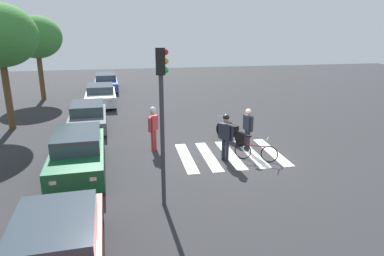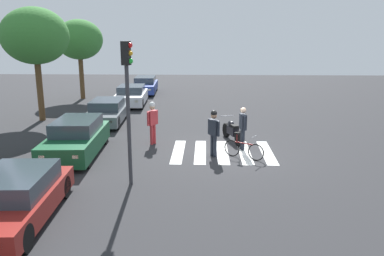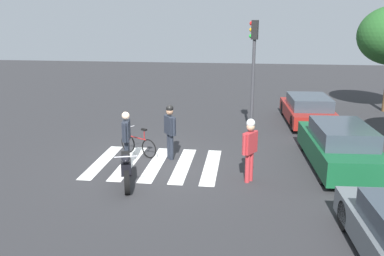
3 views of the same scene
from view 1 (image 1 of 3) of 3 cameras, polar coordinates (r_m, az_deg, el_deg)
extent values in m
plane|color=#2B2B2D|center=(14.17, 6.26, -4.34)|extent=(60.00, 60.00, 0.00)
cylinder|color=black|center=(16.28, 4.79, -0.30)|extent=(0.66, 0.33, 0.65)
cylinder|color=black|center=(15.07, 7.97, -1.81)|extent=(0.66, 0.33, 0.65)
cube|color=black|center=(15.58, 6.44, -0.44)|extent=(0.85, 0.51, 0.36)
ellipsoid|color=black|center=(15.68, 6.00, 0.72)|extent=(0.53, 0.37, 0.24)
cube|color=black|center=(15.35, 6.89, 0.22)|extent=(0.49, 0.36, 0.12)
cylinder|color=#A5A5AD|center=(16.03, 5.00, 2.02)|extent=(0.22, 0.60, 0.04)
torus|color=black|center=(13.51, 12.56, -4.21)|extent=(0.37, 0.58, 0.66)
torus|color=black|center=(13.67, 8.34, -3.74)|extent=(0.37, 0.58, 0.66)
cylinder|color=maroon|center=(13.49, 10.50, -2.87)|extent=(0.44, 0.70, 0.04)
cylinder|color=maroon|center=(13.48, 9.26, -2.05)|extent=(0.04, 0.04, 0.34)
cube|color=black|center=(13.42, 9.30, -1.32)|extent=(0.19, 0.22, 0.06)
cylinder|color=#99999E|center=(13.33, 12.29, -1.75)|extent=(0.41, 0.26, 0.03)
cylinder|color=#1E232D|center=(14.51, 9.21, -2.11)|extent=(0.14, 0.14, 0.88)
cylinder|color=#1E232D|center=(14.66, 8.88, -1.89)|extent=(0.14, 0.14, 0.88)
cube|color=#1E232D|center=(14.36, 9.17, 0.85)|extent=(0.54, 0.27, 0.62)
sphere|color=beige|center=(14.25, 9.26, 2.67)|extent=(0.24, 0.24, 0.24)
cylinder|color=#1E232D|center=(14.11, 9.76, 0.53)|extent=(0.09, 0.09, 0.59)
cylinder|color=#1E232D|center=(14.62, 8.61, 1.15)|extent=(0.09, 0.09, 0.59)
cylinder|color=#1E232D|center=(13.35, 5.77, -3.69)|extent=(0.14, 0.14, 0.86)
cylinder|color=#1E232D|center=(13.45, 5.17, -3.51)|extent=(0.14, 0.14, 0.86)
cube|color=#1E232D|center=(13.17, 5.55, -0.60)|extent=(0.52, 0.45, 0.61)
sphere|color=#8C664C|center=(13.04, 5.61, 1.33)|extent=(0.23, 0.23, 0.23)
cylinder|color=#1E232D|center=(12.99, 6.59, -0.87)|extent=(0.09, 0.09, 0.58)
cylinder|color=#1E232D|center=(13.35, 4.54, -0.34)|extent=(0.09, 0.09, 0.58)
sphere|color=black|center=(13.01, 5.62, 1.78)|extent=(0.24, 0.24, 0.24)
cylinder|color=#B22D33|center=(14.41, -6.44, -2.15)|extent=(0.14, 0.14, 0.86)
cylinder|color=#B22D33|center=(14.57, -6.12, -1.94)|extent=(0.14, 0.14, 0.86)
cube|color=#B22D33|center=(14.27, -6.37, 0.77)|extent=(0.53, 0.43, 0.61)
sphere|color=tan|center=(14.15, -6.43, 2.57)|extent=(0.23, 0.23, 0.23)
cylinder|color=#B22D33|center=(14.02, -6.93, 0.45)|extent=(0.09, 0.09, 0.58)
cylinder|color=#B22D33|center=(14.53, -5.83, 1.07)|extent=(0.09, 0.09, 0.58)
sphere|color=white|center=(14.13, -6.44, 2.99)|extent=(0.25, 0.25, 0.25)
cube|color=silver|center=(14.77, 12.97, -3.78)|extent=(3.24, 0.45, 0.01)
cube|color=silver|center=(14.44, 9.68, -4.05)|extent=(3.24, 0.45, 0.01)
cube|color=silver|center=(14.16, 6.26, -4.33)|extent=(3.24, 0.45, 0.01)
cube|color=silver|center=(13.94, 2.70, -4.59)|extent=(3.24, 0.45, 0.01)
cube|color=silver|center=(13.77, -0.96, -4.85)|extent=(3.24, 0.45, 0.01)
cylinder|color=black|center=(9.29, -15.04, -14.48)|extent=(0.66, 0.26, 0.65)
cylinder|color=black|center=(9.51, -25.39, -14.84)|extent=(0.66, 0.26, 0.65)
cube|color=#333D47|center=(7.96, -21.67, -15.18)|extent=(2.41, 1.77, 0.51)
cylinder|color=black|center=(11.60, -14.66, -8.03)|extent=(0.63, 0.25, 0.61)
cylinder|color=black|center=(11.76, -22.33, -8.44)|extent=(0.63, 0.25, 0.61)
cylinder|color=black|center=(14.46, -14.61, -3.05)|extent=(0.63, 0.25, 0.61)
cylinder|color=black|center=(14.59, -20.73, -3.45)|extent=(0.63, 0.25, 0.61)
cube|color=#14512D|center=(12.99, -18.14, -4.58)|extent=(4.61, 2.02, 0.72)
cube|color=#333D47|center=(13.00, -18.32, -1.67)|extent=(2.52, 1.69, 0.52)
cube|color=#F2EDCC|center=(10.85, -15.91, -7.99)|extent=(0.09, 0.20, 0.12)
cube|color=#F2EDCC|center=(10.97, -21.90, -8.31)|extent=(0.09, 0.20, 0.12)
cylinder|color=black|center=(16.95, -14.22, -0.06)|extent=(0.67, 0.26, 0.66)
cylinder|color=black|center=(17.04, -19.42, -0.42)|extent=(0.67, 0.26, 0.66)
cylinder|color=black|center=(19.73, -14.25, 2.26)|extent=(0.67, 0.26, 0.66)
cylinder|color=black|center=(19.82, -18.73, 1.95)|extent=(0.67, 0.26, 0.66)
cube|color=slate|center=(18.33, -16.68, 1.43)|extent=(4.33, 2.00, 0.57)
cube|color=#333D47|center=(18.41, -16.79, 3.18)|extent=(2.37, 1.68, 0.49)
cube|color=#F2EDCC|center=(16.28, -15.00, 0.01)|extent=(0.09, 0.20, 0.12)
cube|color=#F2EDCC|center=(16.35, -18.96, -0.26)|extent=(0.09, 0.20, 0.12)
cylinder|color=black|center=(22.10, -12.60, 3.94)|extent=(0.72, 0.26, 0.71)
cylinder|color=black|center=(22.13, -16.83, 3.64)|extent=(0.72, 0.26, 0.71)
cylinder|color=black|center=(24.85, -12.80, 5.29)|extent=(0.72, 0.26, 0.71)
cylinder|color=black|center=(24.88, -16.57, 5.03)|extent=(0.72, 0.26, 0.71)
cube|color=silver|center=(23.44, -14.73, 4.91)|extent=(4.22, 2.07, 0.65)
cube|color=#333D47|center=(23.55, -14.83, 6.33)|extent=(2.31, 1.75, 0.46)
cube|color=#F2EDCC|center=(21.43, -13.19, 4.23)|extent=(0.09, 0.20, 0.12)
cube|color=#F2EDCC|center=(21.46, -16.36, 4.01)|extent=(0.09, 0.20, 0.12)
cylinder|color=black|center=(27.33, -12.24, 6.26)|extent=(0.67, 0.26, 0.66)
cylinder|color=black|center=(27.33, -15.43, 6.04)|extent=(0.67, 0.26, 0.66)
cylinder|color=black|center=(30.42, -12.45, 7.26)|extent=(0.67, 0.26, 0.66)
cylinder|color=black|center=(30.42, -15.33, 7.07)|extent=(0.67, 0.26, 0.66)
cube|color=navy|center=(28.84, -13.89, 7.02)|extent=(4.69, 1.99, 0.63)
cube|color=#333D47|center=(28.98, -13.97, 8.18)|extent=(2.56, 1.66, 0.48)
cube|color=#F2EDCC|center=(26.60, -12.65, 6.54)|extent=(0.09, 0.20, 0.12)
cube|color=#F2EDCC|center=(26.60, -15.06, 6.38)|extent=(0.09, 0.20, 0.12)
cylinder|color=#38383D|center=(9.64, -4.85, -2.50)|extent=(0.12, 0.12, 3.78)
cube|color=black|center=(9.16, -5.19, 10.86)|extent=(0.27, 0.27, 0.70)
sphere|color=red|center=(9.13, -4.39, 12.32)|extent=(0.16, 0.16, 0.16)
sphere|color=orange|center=(9.15, -4.36, 10.88)|extent=(0.16, 0.16, 0.16)
sphere|color=green|center=(9.18, -4.33, 9.45)|extent=(0.16, 0.16, 0.16)
cylinder|color=brown|center=(19.43, -27.93, 4.52)|extent=(0.33, 0.33, 3.25)
cylinder|color=brown|center=(26.43, -23.47, 7.53)|extent=(0.33, 0.33, 3.01)
ellipsoid|color=#387A33|center=(26.21, -24.17, 13.46)|extent=(3.32, 3.32, 2.82)
camera|label=2|loc=(4.14, 115.07, -11.66)|focal=36.40mm
camera|label=3|loc=(25.04, -8.36, 15.45)|focal=38.83mm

